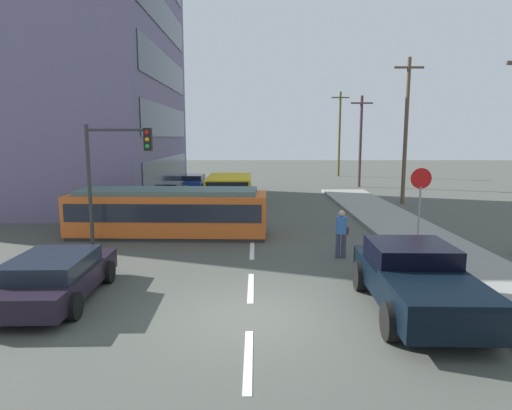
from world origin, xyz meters
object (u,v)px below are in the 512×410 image
parked_sedan_far (169,191)px  utility_pole_distant (340,133)px  city_bus (230,190)px  parked_sedan_furthest (194,182)px  stop_sign (422,191)px  utility_pole_far (362,140)px  streetcar_tram (170,212)px  pedestrian_crossing (342,231)px  traffic_light_mast (116,162)px  utility_pole_mid (407,129)px  pickup_truck_parked (417,279)px  parked_sedan_near (56,276)px  parked_sedan_mid (142,206)px

parked_sedan_far → utility_pole_distant: bearing=51.5°
city_bus → parked_sedan_furthest: city_bus is taller
stop_sign → utility_pole_far: bearing=82.8°
stop_sign → city_bus: bearing=128.1°
streetcar_tram → pedestrian_crossing: streetcar_tram is taller
city_bus → pedestrian_crossing: 11.80m
traffic_light_mast → utility_pole_distant: bearing=65.4°
utility_pole_mid → utility_pole_far: (-0.58, 9.32, -0.71)m
streetcar_tram → pedestrian_crossing: (6.60, -3.47, -0.09)m
utility_pole_distant → utility_pole_far: bearing=-90.9°
pickup_truck_parked → parked_sedan_far: bearing=117.2°
traffic_light_mast → city_bus: bearing=68.4°
utility_pole_mid → city_bus: bearing=-170.7°
pickup_truck_parked → parked_sedan_furthest: (-8.79, 24.77, -0.17)m
utility_pole_distant → pedestrian_crossing: bearing=-100.3°
traffic_light_mast → parked_sedan_near: bearing=-88.8°
traffic_light_mast → utility_pole_mid: bearing=37.4°
parked_sedan_furthest → utility_pole_mid: size_ratio=0.49×
streetcar_tram → utility_pole_mid: bearing=35.5°
stop_sign → utility_pole_far: (2.61, 20.77, 1.72)m
streetcar_tram → utility_pole_distant: utility_pole_distant is taller
utility_pole_far → pedestrian_crossing: bearing=-104.5°
pickup_truck_parked → utility_pole_far: (4.84, 26.74, 3.12)m
stop_sign → utility_pole_far: utility_pole_far is taller
parked_sedan_near → stop_sign: (11.16, 5.23, 1.57)m
parked_sedan_near → parked_sedan_far: size_ratio=1.03×
utility_pole_far → parked_sedan_mid: bearing=-134.9°
parked_sedan_mid → parked_sedan_furthest: same height
parked_sedan_mid → utility_pole_mid: 16.49m
city_bus → traffic_light_mast: traffic_light_mast is taller
city_bus → utility_pole_mid: size_ratio=0.59×
streetcar_tram → traffic_light_mast: bearing=-130.5°
pedestrian_crossing → traffic_light_mast: size_ratio=0.36×
utility_pole_far → utility_pole_distant: bearing=89.1°
parked_sedan_far → utility_pole_mid: bearing=-4.8°
pickup_truck_parked → utility_pole_far: bearing=79.7°
parked_sedan_near → parked_sedan_mid: 11.46m
city_bus → traffic_light_mast: 10.23m
traffic_light_mast → pickup_truck_parked: bearing=-35.1°
pedestrian_crossing → parked_sedan_furthest: 21.54m
parked_sedan_near → utility_pole_far: size_ratio=0.59×
pickup_truck_parked → parked_sedan_mid: bearing=128.5°
city_bus → parked_sedan_near: size_ratio=1.19×
parked_sedan_mid → parked_sedan_far: (0.11, 6.50, -0.00)m
parked_sedan_furthest → utility_pole_far: size_ratio=0.58×
utility_pole_far → pickup_truck_parked: bearing=-100.3°
pickup_truck_parked → parked_sedan_mid: pickup_truck_parked is taller
parked_sedan_far → utility_pole_mid: (15.01, -1.26, 4.00)m
parked_sedan_furthest → utility_pole_mid: (14.21, -7.35, 4.00)m
utility_pole_mid → parked_sedan_near: bearing=-130.7°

